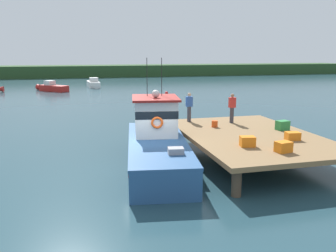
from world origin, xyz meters
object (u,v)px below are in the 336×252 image
bait_bucket (215,124)px  deckhand_further_back (189,106)px  mooring_buoy_inshore (167,93)px  main_fishing_boat (156,142)px  crate_stack_mid_dock (283,125)px  moored_boat_off_the_point (52,87)px  crate_single_by_cleat (293,136)px  crate_single_far (247,141)px  crate_stack_near_edge (283,147)px  deckhand_by_the_boat (232,108)px  moored_boat_outer_mooring (94,84)px

bait_bucket → deckhand_further_back: 2.08m
mooring_buoy_inshore → bait_bucket: bearing=-98.2°
main_fishing_boat → crate_stack_mid_dock: (6.53, 0.00, 0.43)m
crate_stack_mid_dock → moored_boat_off_the_point: (-13.46, 33.69, -0.96)m
main_fishing_boat → crate_single_by_cleat: main_fishing_boat is taller
crate_single_far → crate_stack_near_edge: size_ratio=1.00×
deckhand_by_the_boat → moored_boat_off_the_point: bearing=110.5°
crate_single_by_cleat → deckhand_by_the_boat: 4.44m
deckhand_by_the_boat → moored_boat_outer_mooring: bearing=99.8°
deckhand_by_the_boat → mooring_buoy_inshore: size_ratio=4.20×
main_fishing_boat → bait_bucket: size_ratio=29.30×
crate_single_far → deckhand_further_back: deckhand_further_back is taller
moored_boat_outer_mooring → main_fishing_boat: bearing=-88.0°
crate_stack_mid_dock → crate_stack_near_edge: bearing=-121.7°
main_fishing_boat → deckhand_by_the_boat: main_fishing_boat is taller
crate_single_far → moored_boat_outer_mooring: (-4.63, 40.14, -0.91)m
moored_boat_outer_mooring → deckhand_further_back: bearing=-83.5°
crate_single_far → deckhand_by_the_boat: size_ratio=0.37×
main_fishing_boat → crate_stack_mid_dock: main_fishing_boat is taller
bait_bucket → deckhand_further_back: deckhand_further_back is taller
bait_bucket → mooring_buoy_inshore: 24.71m
crate_single_far → mooring_buoy_inshore: size_ratio=1.55×
crate_single_far → bait_bucket: crate_single_far is taller
crate_single_far → moored_boat_off_the_point: 37.58m
bait_bucket → moored_boat_off_the_point: bait_bucket is taller
deckhand_by_the_boat → moored_boat_off_the_point: deckhand_by_the_boat is taller
crate_stack_near_edge → moored_boat_outer_mooring: 41.65m
crate_stack_near_edge → crate_stack_mid_dock: size_ratio=1.00×
bait_bucket → deckhand_by_the_boat: size_ratio=0.21×
crate_stack_mid_dock → main_fishing_boat: bearing=-180.0°
crate_stack_near_edge → moored_boat_outer_mooring: size_ratio=0.10×
crate_single_by_cleat → crate_stack_mid_dock: size_ratio=1.00×
crate_single_far → moored_boat_outer_mooring: 40.42m
deckhand_by_the_boat → crate_single_by_cleat: bearing=-76.6°
crate_stack_mid_dock → deckhand_further_back: (-3.91, 3.28, 0.62)m
crate_stack_mid_dock → deckhand_by_the_boat: size_ratio=0.37×
crate_single_far → mooring_buoy_inshore: 28.64m
crate_stack_mid_dock → deckhand_by_the_boat: bearing=126.5°
crate_stack_mid_dock → bait_bucket: bearing=153.8°
main_fishing_boat → deckhand_by_the_boat: bearing=25.9°
deckhand_further_back → moored_boat_outer_mooring: deckhand_further_back is taller
crate_single_by_cleat → crate_stack_near_edge: crate_stack_near_edge is taller
crate_single_by_cleat → crate_stack_mid_dock: 2.06m
crate_stack_near_edge → main_fishing_boat: bearing=140.5°
main_fishing_boat → crate_stack_near_edge: bearing=-39.5°
bait_bucket → moored_boat_off_the_point: 33.83m
bait_bucket → moored_boat_off_the_point: (-10.40, 32.19, -0.90)m
crate_stack_mid_dock → deckhand_by_the_boat: (-1.72, 2.33, 0.62)m
crate_stack_near_edge → deckhand_by_the_boat: size_ratio=0.37×
crate_single_by_cleat → deckhand_by_the_boat: deckhand_by_the_boat is taller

